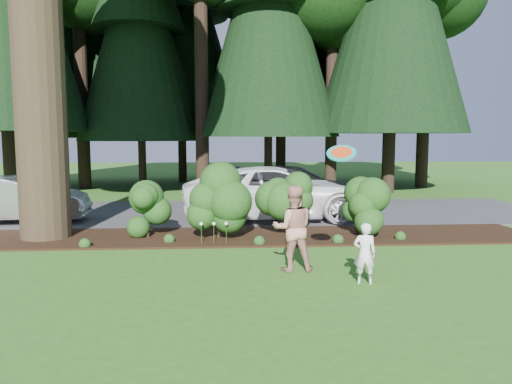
{
  "coord_description": "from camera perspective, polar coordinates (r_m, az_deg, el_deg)",
  "views": [
    {
      "loc": [
        -0.03,
        -9.49,
        2.64
      ],
      "look_at": [
        0.71,
        2.25,
        1.3
      ],
      "focal_mm": 35.0,
      "sensor_mm": 36.0,
      "label": 1
    }
  ],
  "objects": [
    {
      "name": "car_silver_wagon",
      "position": [
        16.59,
        -25.79,
        -0.79
      ],
      "size": [
        4.32,
        1.85,
        1.39
      ],
      "primitive_type": "imported",
      "rotation": [
        0.0,
        0.0,
        1.66
      ],
      "color": "silver",
      "rests_on": "driveway"
    },
    {
      "name": "ground",
      "position": [
        9.85,
        -3.35,
        -9.06
      ],
      "size": [
        80.0,
        80.0,
        0.0
      ],
      "primitive_type": "plane",
      "color": "#28621C",
      "rests_on": "ground"
    },
    {
      "name": "car_dark_suv",
      "position": [
        18.34,
        4.35,
        0.63
      ],
      "size": [
        5.47,
        3.21,
        1.49
      ],
      "primitive_type": "imported",
      "rotation": [
        0.0,
        0.0,
        1.34
      ],
      "color": "black",
      "rests_on": "driveway"
    },
    {
      "name": "car_white_suv",
      "position": [
        15.64,
        2.45,
        -0.09
      ],
      "size": [
        5.95,
        2.85,
        1.64
      ],
      "primitive_type": "imported",
      "rotation": [
        0.0,
        0.0,
        1.59
      ],
      "color": "white",
      "rests_on": "driveway"
    },
    {
      "name": "driveway",
      "position": [
        17.19,
        -3.48,
        -2.3
      ],
      "size": [
        22.0,
        6.0,
        0.03
      ],
      "primitive_type": "cube",
      "color": "#38383A",
      "rests_on": "ground"
    },
    {
      "name": "child",
      "position": [
        9.13,
        12.32,
        -6.87
      ],
      "size": [
        0.44,
        0.33,
        1.1
      ],
      "primitive_type": "imported",
      "rotation": [
        0.0,
        0.0,
        2.95
      ],
      "color": "white",
      "rests_on": "ground"
    },
    {
      "name": "adult",
      "position": [
        9.75,
        4.23,
        -4.17
      ],
      "size": [
        0.82,
        0.64,
        1.67
      ],
      "primitive_type": "imported",
      "rotation": [
        0.0,
        0.0,
        3.13
      ],
      "color": "#B83518",
      "rests_on": "ground"
    },
    {
      "name": "frisbee",
      "position": [
        8.88,
        9.74,
        4.42
      ],
      "size": [
        0.56,
        0.47,
        0.36
      ],
      "color": "teal",
      "rests_on": "ground"
    },
    {
      "name": "shrub_row",
      "position": [
        12.78,
        0.01,
        -1.74
      ],
      "size": [
        6.53,
        1.6,
        1.61
      ],
      "color": "#1A4415",
      "rests_on": "ground"
    },
    {
      "name": "lily_cluster",
      "position": [
        12.08,
        -4.85,
        -3.75
      ],
      "size": [
        0.69,
        0.09,
        0.57
      ],
      "color": "#1A4415",
      "rests_on": "ground"
    },
    {
      "name": "mulch_bed",
      "position": [
        13.0,
        -3.43,
        -5.12
      ],
      "size": [
        16.0,
        2.5,
        0.05
      ],
      "primitive_type": "cube",
      "color": "black",
      "rests_on": "ground"
    }
  ]
}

